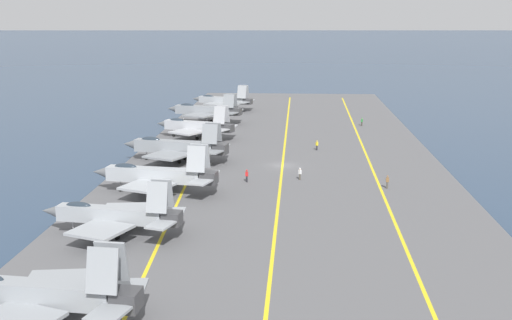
% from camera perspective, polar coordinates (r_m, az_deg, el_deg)
% --- Properties ---
extents(ground_plane, '(2000.00, 2000.00, 0.00)m').
position_cam_1_polar(ground_plane, '(97.64, 2.37, -0.71)').
color(ground_plane, navy).
extents(carrier_deck, '(184.29, 48.71, 0.40)m').
position_cam_1_polar(carrier_deck, '(97.59, 2.37, -0.60)').
color(carrier_deck, '#565659').
rests_on(carrier_deck, ground).
extents(deck_stripe_foul_line, '(165.85, 2.45, 0.01)m').
position_cam_1_polar(deck_stripe_foul_line, '(98.16, 10.21, -0.59)').
color(deck_stripe_foul_line, yellow).
rests_on(deck_stripe_foul_line, carrier_deck).
extents(deck_stripe_centerline, '(165.86, 0.36, 0.01)m').
position_cam_1_polar(deck_stripe_centerline, '(97.54, 2.37, -0.48)').
color(deck_stripe_centerline, yellow).
rests_on(deck_stripe_centerline, carrier_deck).
extents(deck_stripe_edge_line, '(165.63, 9.35, 0.01)m').
position_cam_1_polar(deck_stripe_edge_line, '(98.75, -5.43, -0.36)').
color(deck_stripe_edge_line, yellow).
rests_on(deck_stripe_edge_line, carrier_deck).
extents(parked_jet_nearest, '(12.53, 16.51, 6.48)m').
position_cam_1_polar(parked_jet_nearest, '(50.65, -18.84, -11.15)').
color(parked_jet_nearest, gray).
rests_on(parked_jet_nearest, carrier_deck).
extents(parked_jet_second, '(12.57, 15.26, 6.19)m').
position_cam_1_polar(parked_jet_second, '(67.65, -12.52, -4.78)').
color(parked_jet_second, '#93999E').
rests_on(parked_jet_second, carrier_deck).
extents(parked_jet_third, '(12.96, 16.73, 6.60)m').
position_cam_1_polar(parked_jet_third, '(82.54, -8.86, -1.32)').
color(parked_jet_third, '#9EA3A8').
rests_on(parked_jet_third, carrier_deck).
extents(parked_jet_fourth, '(13.93, 17.27, 6.28)m').
position_cam_1_polar(parked_jet_fourth, '(100.39, -7.11, 1.18)').
color(parked_jet_fourth, gray).
rests_on(parked_jet_fourth, carrier_deck).
extents(parked_jet_fifth, '(12.45, 15.70, 6.39)m').
position_cam_1_polar(parked_jet_fifth, '(118.95, -5.37, 3.03)').
color(parked_jet_fifth, '#A8AAAF').
rests_on(parked_jet_fifth, carrier_deck).
extents(parked_jet_sixth, '(12.40, 16.62, 6.43)m').
position_cam_1_polar(parked_jet_sixth, '(135.80, -4.55, 4.43)').
color(parked_jet_sixth, gray).
rests_on(parked_jet_sixth, carrier_deck).
extents(parked_jet_seventh, '(11.98, 15.53, 6.21)m').
position_cam_1_polar(parked_jet_seventh, '(154.37, -2.92, 5.33)').
color(parked_jet_seventh, '#93999E').
rests_on(parked_jet_seventh, carrier_deck).
extents(crew_yellow_vest, '(0.43, 0.46, 1.69)m').
position_cam_1_polar(crew_yellow_vest, '(108.71, 5.44, 1.35)').
color(crew_yellow_vest, '#232328').
rests_on(crew_yellow_vest, carrier_deck).
extents(crew_green_vest, '(0.45, 0.39, 1.71)m').
position_cam_1_polar(crew_green_vest, '(134.20, 9.40, 3.41)').
color(crew_green_vest, '#383328').
rests_on(crew_green_vest, carrier_deck).
extents(crew_brown_vest, '(0.26, 0.38, 1.81)m').
position_cam_1_polar(crew_brown_vest, '(85.95, 11.60, -1.87)').
color(crew_brown_vest, '#4C473D').
rests_on(crew_brown_vest, carrier_deck).
extents(crew_red_vest, '(0.27, 0.39, 1.77)m').
position_cam_1_polar(crew_red_vest, '(87.46, -0.83, -1.37)').
color(crew_red_vest, '#232328').
rests_on(crew_red_vest, carrier_deck).
extents(crew_white_vest, '(0.45, 0.45, 1.76)m').
position_cam_1_polar(crew_white_vest, '(88.86, 3.92, -1.18)').
color(crew_white_vest, '#4C473D').
rests_on(crew_white_vest, carrier_deck).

